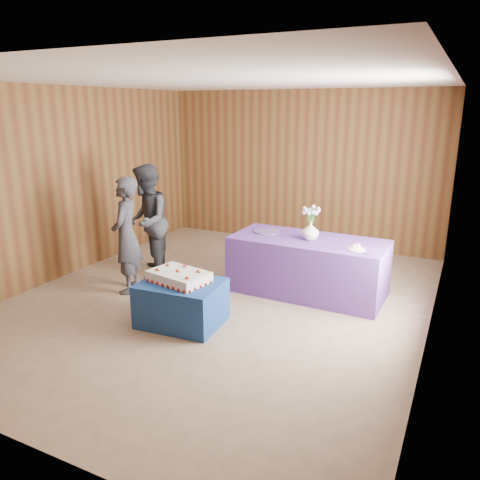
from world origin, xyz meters
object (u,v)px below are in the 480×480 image
Objects in this scene: vase at (310,231)px; guest_left at (126,236)px; cake_table at (182,303)px; serving_table at (308,266)px; sheet_cake at (179,277)px; guest_right at (147,221)px.

vase is 2.41m from guest_left.
guest_left is (-1.18, 0.53, 0.53)m from cake_table.
serving_table is 1.29× the size of guest_left.
sheet_cake is at bearing 147.17° from cake_table.
cake_table is 3.88× the size of vase.
sheet_cake is at bearing -125.52° from vase.
guest_right reaches higher than guest_left.
cake_table is 1.40m from guest_left.
guest_right is at bearing 134.68° from cake_table.
guest_right is at bearing -169.20° from serving_table.
sheet_cake is at bearing 43.51° from guest_left.
serving_table is (1.00, 1.52, 0.12)m from cake_table.
vase is 2.35m from guest_right.
guest_right is at bearing -171.07° from vase.
guest_right reaches higher than cake_table.
serving_table is at bearing 91.74° from guest_left.
guest_right is (-1.27, 1.11, 0.26)m from sheet_cake.
guest_left is at bearing -156.20° from vase.
serving_table reaches higher than cake_table.
sheet_cake is 0.46× the size of guest_right.
serving_table reaches higher than sheet_cake.
cake_table is 1.82m from guest_right.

